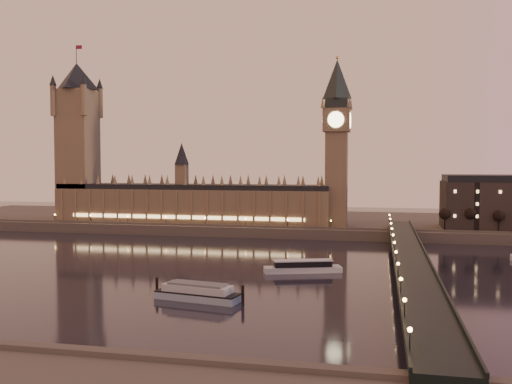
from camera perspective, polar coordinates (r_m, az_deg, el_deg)
ground at (r=248.54m, az=-6.79°, el=-7.59°), size 700.00×700.00×0.00m
far_embankment at (r=401.24m, az=5.05°, el=-3.09°), size 560.00×130.00×6.00m
palace_of_westminster at (r=372.54m, az=-6.57°, el=-0.68°), size 180.00×26.62×52.00m
victoria_tower at (r=405.20m, az=-17.41°, el=5.73°), size 31.68×31.68×118.00m
big_ben at (r=353.22m, az=8.08°, el=5.96°), size 17.68×17.68×104.00m
westminster_bridge at (r=234.57m, az=15.03°, el=-6.95°), size 13.20×260.00×15.30m
bare_tree_0 at (r=343.00m, az=18.30°, el=-2.06°), size 6.72×6.72×13.66m
bare_tree_1 at (r=344.78m, az=20.65°, el=-2.07°), size 6.72×6.72×13.66m
bare_tree_2 at (r=347.14m, az=22.97°, el=-2.09°), size 6.72×6.72×13.66m
cruise_boat_a at (r=238.94m, az=4.70°, el=-7.46°), size 32.61×16.70×5.13m
moored_barge at (r=192.29m, az=-5.87°, el=-9.96°), size 32.75×13.09×6.10m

